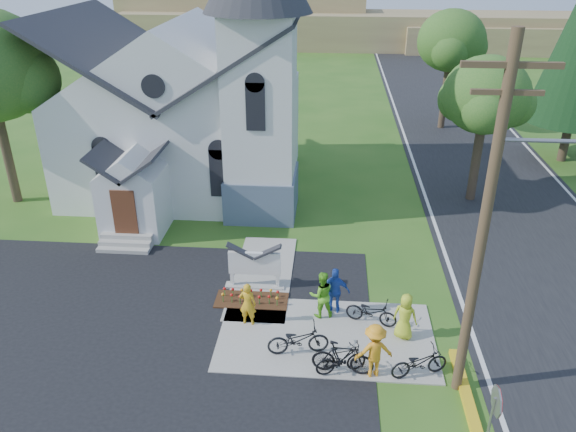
# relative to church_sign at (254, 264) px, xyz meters

# --- Properties ---
(ground) EXTENTS (120.00, 120.00, 0.00)m
(ground) POSITION_rel_church_sign_xyz_m (1.20, -3.20, -1.03)
(ground) COLOR #2E5E1A
(ground) RESTS_ON ground
(parking_lot) EXTENTS (20.00, 16.00, 0.02)m
(parking_lot) POSITION_rel_church_sign_xyz_m (-5.80, -5.20, -1.02)
(parking_lot) COLOR black
(parking_lot) RESTS_ON ground
(road) EXTENTS (8.00, 90.00, 0.02)m
(road) POSITION_rel_church_sign_xyz_m (11.20, 11.80, -1.02)
(road) COLOR black
(road) RESTS_ON ground
(sidewalk) EXTENTS (7.00, 4.00, 0.05)m
(sidewalk) POSITION_rel_church_sign_xyz_m (2.70, -2.70, -1.00)
(sidewalk) COLOR #9B968C
(sidewalk) RESTS_ON ground
(church) EXTENTS (12.35, 12.00, 13.00)m
(church) POSITION_rel_church_sign_xyz_m (-4.28, 9.28, 4.22)
(church) COLOR silver
(church) RESTS_ON ground
(church_sign) EXTENTS (2.20, 0.40, 1.70)m
(church_sign) POSITION_rel_church_sign_xyz_m (0.00, 0.00, 0.00)
(church_sign) COLOR #9B968C
(church_sign) RESTS_ON ground
(flower_bed) EXTENTS (2.60, 1.10, 0.07)m
(flower_bed) POSITION_rel_church_sign_xyz_m (0.00, -0.90, -0.99)
(flower_bed) COLOR #331B0E
(flower_bed) RESTS_ON ground
(utility_pole) EXTENTS (3.45, 0.28, 10.00)m
(utility_pole) POSITION_rel_church_sign_xyz_m (6.56, -4.70, 4.38)
(utility_pole) COLOR #4E3C27
(utility_pole) RESTS_ON ground
(stop_sign) EXTENTS (0.11, 0.76, 2.48)m
(stop_sign) POSITION_rel_church_sign_xyz_m (6.63, -7.40, 0.75)
(stop_sign) COLOR gray
(stop_sign) RESTS_ON ground
(tree_road_near) EXTENTS (4.00, 4.00, 7.05)m
(tree_road_near) POSITION_rel_church_sign_xyz_m (9.70, 8.80, 4.18)
(tree_road_near) COLOR #32231B
(tree_road_near) RESTS_ON ground
(tree_road_mid) EXTENTS (4.40, 4.40, 7.80)m
(tree_road_mid) POSITION_rel_church_sign_xyz_m (10.20, 20.80, 4.75)
(tree_road_mid) COLOR #32231B
(tree_road_mid) RESTS_ON ground
(distant_hills) EXTENTS (61.00, 10.00, 5.60)m
(distant_hills) POSITION_rel_church_sign_xyz_m (4.56, 53.13, 1.15)
(distant_hills) COLOR olive
(distant_hills) RESTS_ON ground
(cyclist_0) EXTENTS (0.61, 0.45, 1.56)m
(cyclist_0) POSITION_rel_church_sign_xyz_m (0.07, -2.24, -0.20)
(cyclist_0) COLOR gold
(cyclist_0) RESTS_ON sidewalk
(bike_0) EXTENTS (2.01, 1.01, 1.01)m
(bike_0) POSITION_rel_church_sign_xyz_m (1.84, -3.61, -0.47)
(bike_0) COLOR black
(bike_0) RESTS_ON sidewalk
(cyclist_1) EXTENTS (0.96, 0.82, 1.70)m
(cyclist_1) POSITION_rel_church_sign_xyz_m (2.50, -1.60, -0.13)
(cyclist_1) COLOR #60BF23
(cyclist_1) RESTS_ON sidewalk
(bike_1) EXTENTS (1.63, 0.93, 0.94)m
(bike_1) POSITION_rel_church_sign_xyz_m (3.16, -4.40, -0.51)
(bike_1) COLOR black
(bike_1) RESTS_ON sidewalk
(cyclist_2) EXTENTS (1.04, 0.53, 1.70)m
(cyclist_2) POSITION_rel_church_sign_xyz_m (2.96, -1.33, -0.13)
(cyclist_2) COLOR #2349B1
(cyclist_2) RESTS_ON sidewalk
(bike_2) EXTENTS (1.83, 1.07, 0.91)m
(bike_2) POSITION_rel_church_sign_xyz_m (4.18, -1.90, -0.52)
(bike_2) COLOR black
(bike_2) RESTS_ON sidewalk
(cyclist_3) EXTENTS (1.24, 0.88, 1.75)m
(cyclist_3) POSITION_rel_church_sign_xyz_m (4.10, -4.40, -0.10)
(cyclist_3) COLOR orange
(cyclist_3) RESTS_ON sidewalk
(bike_3) EXTENTS (1.88, 0.68, 1.11)m
(bike_3) POSITION_rel_church_sign_xyz_m (3.20, -4.40, -0.42)
(bike_3) COLOR black
(bike_3) RESTS_ON sidewalk
(cyclist_4) EXTENTS (0.92, 0.76, 1.61)m
(cyclist_4) POSITION_rel_church_sign_xyz_m (5.19, -2.55, -0.17)
(cyclist_4) COLOR #B2C825
(cyclist_4) RESTS_ON sidewalk
(bike_4) EXTENTS (1.87, 1.15, 0.93)m
(bike_4) POSITION_rel_church_sign_xyz_m (5.45, -4.32, -0.51)
(bike_4) COLOR black
(bike_4) RESTS_ON sidewalk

